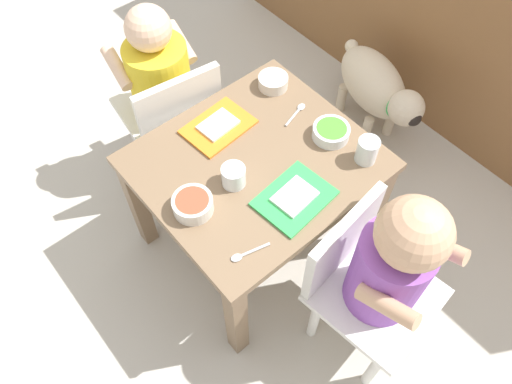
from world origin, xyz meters
name	(u,v)px	position (x,y,z in m)	size (l,w,h in m)	color
ground_plane	(256,238)	(0.00, 0.00, 0.00)	(7.00, 7.00, 0.00)	#B2ADA3
kitchen_cabinet_back	(488,1)	(0.00, 1.02, 0.44)	(2.09, 0.37, 0.88)	brown
dining_table	(256,177)	(0.00, 0.00, 0.35)	(0.53, 0.59, 0.42)	#7A6047
seated_child_left	(162,81)	(-0.43, -0.01, 0.40)	(0.31, 0.31, 0.65)	silver
seated_child_right	(387,266)	(0.43, 0.03, 0.43)	(0.31, 0.31, 0.68)	silver
dog	(377,87)	(-0.10, 0.65, 0.20)	(0.43, 0.25, 0.31)	beige
food_tray_left	(218,126)	(-0.15, -0.01, 0.43)	(0.15, 0.19, 0.02)	orange
food_tray_right	(295,198)	(0.15, -0.01, 0.43)	(0.16, 0.20, 0.02)	green
water_cup_left	(367,151)	(0.18, 0.22, 0.45)	(0.06, 0.06, 0.07)	white
water_cup_right	(234,177)	(0.02, -0.09, 0.45)	(0.06, 0.06, 0.06)	white
veggie_bowl_far	(193,204)	(0.02, -0.21, 0.44)	(0.10, 0.10, 0.04)	silver
cereal_bowl_right_side	(273,81)	(-0.18, 0.22, 0.44)	(0.09, 0.09, 0.04)	silver
cereal_bowl_left_side	(331,132)	(0.07, 0.21, 0.44)	(0.10, 0.10, 0.03)	white
spoon_by_left_tray	(246,254)	(0.19, -0.19, 0.43)	(0.04, 0.10, 0.01)	silver
spoon_by_right_tray	(297,112)	(-0.05, 0.20, 0.43)	(0.04, 0.10, 0.01)	silver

